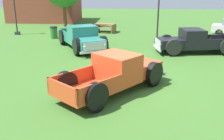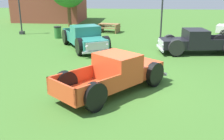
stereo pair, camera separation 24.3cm
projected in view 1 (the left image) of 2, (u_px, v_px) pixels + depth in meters
name	position (u px, v px, depth m)	size (l,w,h in m)	color
ground_plane	(126.00, 86.00, 10.78)	(80.00, 80.00, 0.00)	#3D6B28
pickup_truck_foreground	(118.00, 73.00, 10.25)	(4.41, 4.85, 1.49)	#D14723
pickup_truck_behind_left	(83.00, 38.00, 16.84)	(4.07, 5.34, 1.57)	#2D8475
pickup_truck_behind_right	(191.00, 42.00, 16.06)	(5.06, 2.46, 1.49)	black
lamp_post_near	(15.00, 12.00, 21.86)	(0.36, 0.36, 3.70)	#2D2D33
lamp_post_far	(158.00, 14.00, 18.60)	(0.36, 0.36, 4.04)	#2D2D33
picnic_table	(105.00, 27.00, 23.47)	(2.07, 1.82, 0.78)	olive
trash_can	(54.00, 32.00, 20.65)	(0.59, 0.59, 0.95)	#2D6B2D
brick_pavilion	(45.00, 3.00, 30.84)	(7.76, 5.41, 4.18)	brown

